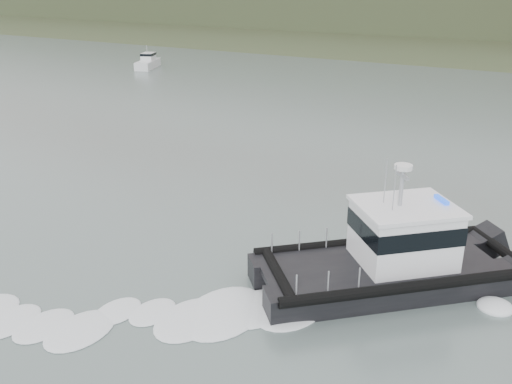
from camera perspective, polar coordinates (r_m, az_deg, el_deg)
ground at (r=24.50m, az=-14.03°, el=-10.68°), size 400.00×400.00×0.00m
patrol_boat at (r=25.16m, az=13.64°, el=-6.08°), size 11.35×10.97×5.62m
motorboat at (r=85.40m, az=-10.75°, el=12.64°), size 4.11×6.34×3.32m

